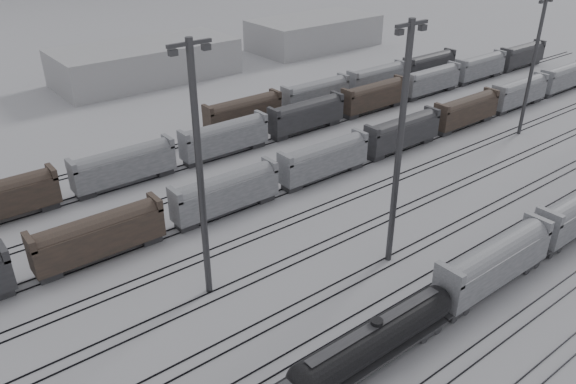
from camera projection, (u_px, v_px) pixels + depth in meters
ground at (472, 309)px, 56.92m from camera, size 900.00×900.00×0.00m
tracks at (352, 236)px, 69.05m from camera, size 220.00×71.50×0.16m
tank_car_b at (375, 340)px, 49.06m from camera, size 19.22×3.20×4.75m
hopper_car_a at (494, 261)px, 58.27m from camera, size 16.24×3.23×5.81m
light_mast_b at (200, 171)px, 52.98m from camera, size 4.26×0.68×26.65m
light_mast_c at (400, 144)px, 58.08m from camera, size 4.34×0.69×27.11m
light_mast_d at (533, 64)px, 93.27m from camera, size 3.74×0.60×23.40m
bg_string_near at (324, 161)px, 82.24m from camera, size 151.00×3.00×5.60m
bg_string_mid at (306, 116)px, 98.83m from camera, size 151.00×3.00×5.60m
bg_string_far at (347, 87)px, 113.95m from camera, size 66.00×3.00×5.60m
warehouse_mid at (146, 62)px, 126.59m from camera, size 40.00×18.00×8.00m
warehouse_right at (314, 33)px, 153.89m from camera, size 35.00×18.00×8.00m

